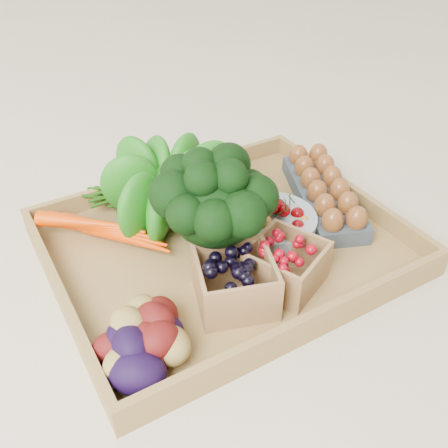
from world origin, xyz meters
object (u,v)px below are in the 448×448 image
tray (224,249)px  broccoli (215,226)px  cherry_bowl (272,225)px  egg_carton (323,197)px

tray → broccoli: broccoli is taller
cherry_bowl → broccoli: bearing=-174.6°
tray → egg_carton: egg_carton is taller
tray → cherry_bowl: size_ratio=3.68×
tray → egg_carton: (0.22, 0.01, 0.02)m
broccoli → egg_carton: bearing=9.1°
tray → cherry_bowl: cherry_bowl is taller
broccoli → egg_carton: 0.26m
tray → cherry_bowl: 0.09m
broccoli → tray: bearing=40.6°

